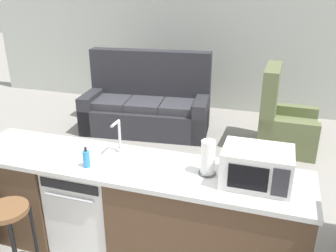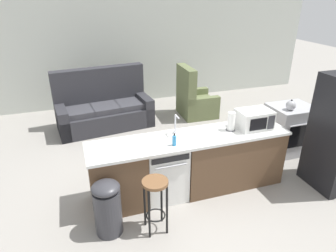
% 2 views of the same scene
% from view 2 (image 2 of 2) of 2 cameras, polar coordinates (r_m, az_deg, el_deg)
% --- Properties ---
extents(ground_plane, '(24.00, 24.00, 0.00)m').
position_cam_2_polar(ground_plane, '(4.69, 2.26, -12.25)').
color(ground_plane, gray).
extents(wall_back, '(10.00, 0.06, 2.60)m').
position_cam_2_polar(wall_back, '(8.01, -6.32, 13.70)').
color(wall_back, beige).
rests_on(wall_back, ground_plane).
extents(kitchen_counter, '(2.94, 0.66, 0.90)m').
position_cam_2_polar(kitchen_counter, '(4.53, 5.21, -7.39)').
color(kitchen_counter, brown).
rests_on(kitchen_counter, ground_plane).
extents(dishwasher, '(0.58, 0.61, 0.84)m').
position_cam_2_polar(dishwasher, '(4.38, -0.75, -8.48)').
color(dishwasher, white).
rests_on(dishwasher, ground_plane).
extents(stove_range, '(0.76, 0.68, 0.90)m').
position_cam_2_polar(stove_range, '(5.97, 22.03, -0.54)').
color(stove_range, '#B7B7BC').
rests_on(stove_range, ground_plane).
extents(microwave, '(0.50, 0.37, 0.28)m').
position_cam_2_polar(microwave, '(4.66, 16.08, 1.27)').
color(microwave, white).
rests_on(microwave, kitchen_counter).
extents(sink_faucet, '(0.07, 0.18, 0.30)m').
position_cam_2_polar(sink_faucet, '(4.29, 1.46, 0.12)').
color(sink_faucet, silver).
rests_on(sink_faucet, kitchen_counter).
extents(paper_towel_roll, '(0.14, 0.14, 0.28)m').
position_cam_2_polar(paper_towel_roll, '(4.49, 11.95, 0.82)').
color(paper_towel_roll, '#4C4C51').
rests_on(paper_towel_roll, kitchen_counter).
extents(soap_bottle, '(0.06, 0.06, 0.18)m').
position_cam_2_polar(soap_bottle, '(4.00, 1.21, -2.77)').
color(soap_bottle, '#338CCC').
rests_on(soap_bottle, kitchen_counter).
extents(kettle, '(0.21, 0.17, 0.19)m').
position_cam_2_polar(kettle, '(5.58, 22.38, 3.66)').
color(kettle, '#B2B2B7').
rests_on(kettle, stove_range).
extents(bar_stool, '(0.32, 0.32, 0.74)m').
position_cam_2_polar(bar_stool, '(3.74, -2.43, -12.99)').
color(bar_stool, brown).
rests_on(bar_stool, ground_plane).
extents(trash_bin, '(0.35, 0.35, 0.74)m').
position_cam_2_polar(trash_bin, '(3.87, -11.43, -14.96)').
color(trash_bin, '#333338').
rests_on(trash_bin, ground_plane).
extents(couch, '(2.09, 1.12, 1.27)m').
position_cam_2_polar(couch, '(6.78, -12.19, 3.22)').
color(couch, '#2D2D33').
rests_on(couch, ground_plane).
extents(armchair, '(0.82, 0.87, 1.20)m').
position_cam_2_polar(armchair, '(7.22, 4.88, 4.68)').
color(armchair, '#667047').
rests_on(armchair, ground_plane).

